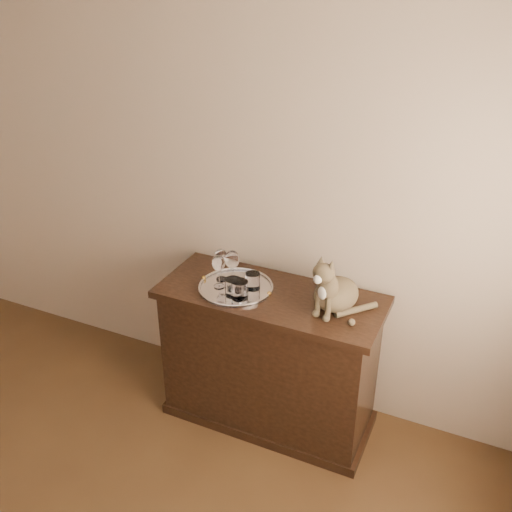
{
  "coord_description": "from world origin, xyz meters",
  "views": [
    {
      "loc": [
        1.6,
        -0.41,
        2.42
      ],
      "look_at": [
        0.51,
        1.95,
        1.05
      ],
      "focal_mm": 40.0,
      "sensor_mm": 36.0,
      "label": 1
    }
  ],
  "objects_px": {
    "wine_glass_a": "(221,264)",
    "cat": "(337,280)",
    "sideboard": "(270,359)",
    "tumbler_c": "(253,281)",
    "tumbler_b": "(233,287)",
    "wine_glass_c": "(219,271)",
    "wine_glass_d": "(232,269)",
    "tumbler_a": "(240,290)",
    "tray": "(236,288)"
  },
  "relations": [
    {
      "from": "tumbler_c",
      "to": "cat",
      "type": "distance_m",
      "value": 0.47
    },
    {
      "from": "tray",
      "to": "wine_glass_d",
      "type": "height_order",
      "value": "wine_glass_d"
    },
    {
      "from": "wine_glass_c",
      "to": "tray",
      "type": "bearing_deg",
      "value": 19.98
    },
    {
      "from": "wine_glass_c",
      "to": "tumbler_a",
      "type": "bearing_deg",
      "value": -20.99
    },
    {
      "from": "wine_glass_a",
      "to": "wine_glass_c",
      "type": "distance_m",
      "value": 0.08
    },
    {
      "from": "wine_glass_a",
      "to": "tumbler_c",
      "type": "relative_size",
      "value": 2.05
    },
    {
      "from": "wine_glass_a",
      "to": "sideboard",
      "type": "bearing_deg",
      "value": -3.02
    },
    {
      "from": "tumbler_a",
      "to": "cat",
      "type": "bearing_deg",
      "value": 15.4
    },
    {
      "from": "tumbler_a",
      "to": "tumbler_b",
      "type": "distance_m",
      "value": 0.04
    },
    {
      "from": "tumbler_a",
      "to": "wine_glass_c",
      "type": "bearing_deg",
      "value": 159.01
    },
    {
      "from": "sideboard",
      "to": "cat",
      "type": "xyz_separation_m",
      "value": [
        0.35,
        0.01,
        0.59
      ]
    },
    {
      "from": "wine_glass_a",
      "to": "tumbler_b",
      "type": "height_order",
      "value": "wine_glass_a"
    },
    {
      "from": "sideboard",
      "to": "tumbler_a",
      "type": "distance_m",
      "value": 0.51
    },
    {
      "from": "tray",
      "to": "tumbler_a",
      "type": "height_order",
      "value": "tumbler_a"
    },
    {
      "from": "tray",
      "to": "sideboard",
      "type": "bearing_deg",
      "value": 8.11
    },
    {
      "from": "sideboard",
      "to": "wine_glass_d",
      "type": "xyz_separation_m",
      "value": [
        -0.21,
        -0.02,
        0.54
      ]
    },
    {
      "from": "sideboard",
      "to": "tumbler_c",
      "type": "relative_size",
      "value": 13.34
    },
    {
      "from": "tumbler_a",
      "to": "wine_glass_a",
      "type": "bearing_deg",
      "value": 143.38
    },
    {
      "from": "tray",
      "to": "wine_glass_d",
      "type": "distance_m",
      "value": 0.11
    },
    {
      "from": "sideboard",
      "to": "tray",
      "type": "height_order",
      "value": "tray"
    },
    {
      "from": "wine_glass_d",
      "to": "cat",
      "type": "relative_size",
      "value": 0.65
    },
    {
      "from": "tumbler_b",
      "to": "tumbler_c",
      "type": "height_order",
      "value": "tumbler_b"
    },
    {
      "from": "tumbler_c",
      "to": "tumbler_b",
      "type": "bearing_deg",
      "value": -120.3
    },
    {
      "from": "wine_glass_c",
      "to": "tumbler_a",
      "type": "relative_size",
      "value": 1.89
    },
    {
      "from": "wine_glass_c",
      "to": "tumbler_c",
      "type": "relative_size",
      "value": 2.08
    },
    {
      "from": "wine_glass_c",
      "to": "tumbler_a",
      "type": "xyz_separation_m",
      "value": [
        0.15,
        -0.06,
        -0.04
      ]
    },
    {
      "from": "wine_glass_d",
      "to": "tumbler_a",
      "type": "relative_size",
      "value": 2.12
    },
    {
      "from": "tumbler_a",
      "to": "cat",
      "type": "xyz_separation_m",
      "value": [
        0.47,
        0.13,
        0.11
      ]
    },
    {
      "from": "wine_glass_c",
      "to": "tumbler_b",
      "type": "bearing_deg",
      "value": -24.07
    },
    {
      "from": "tumbler_b",
      "to": "tumbler_c",
      "type": "relative_size",
      "value": 1.06
    },
    {
      "from": "wine_glass_d",
      "to": "tumbler_c",
      "type": "xyz_separation_m",
      "value": [
        0.11,
        0.02,
        -0.06
      ]
    },
    {
      "from": "cat",
      "to": "sideboard",
      "type": "bearing_deg",
      "value": -161.03
    },
    {
      "from": "wine_glass_d",
      "to": "tray",
      "type": "bearing_deg",
      "value": -16.65
    },
    {
      "from": "wine_glass_a",
      "to": "tumbler_a",
      "type": "xyz_separation_m",
      "value": [
        0.18,
        -0.13,
        -0.04
      ]
    },
    {
      "from": "tumbler_a",
      "to": "tumbler_b",
      "type": "height_order",
      "value": "tumbler_a"
    },
    {
      "from": "wine_glass_c",
      "to": "tumbler_c",
      "type": "distance_m",
      "value": 0.19
    },
    {
      "from": "sideboard",
      "to": "wine_glass_c",
      "type": "distance_m",
      "value": 0.6
    },
    {
      "from": "cat",
      "to": "tray",
      "type": "bearing_deg",
      "value": -159.0
    },
    {
      "from": "tumbler_c",
      "to": "wine_glass_d",
      "type": "bearing_deg",
      "value": -169.18
    },
    {
      "from": "tray",
      "to": "cat",
      "type": "distance_m",
      "value": 0.56
    },
    {
      "from": "tumbler_a",
      "to": "cat",
      "type": "height_order",
      "value": "cat"
    },
    {
      "from": "wine_glass_c",
      "to": "tumbler_b",
      "type": "xyz_separation_m",
      "value": [
        0.11,
        -0.05,
        -0.05
      ]
    },
    {
      "from": "wine_glass_a",
      "to": "tumbler_b",
      "type": "distance_m",
      "value": 0.19
    },
    {
      "from": "wine_glass_a",
      "to": "wine_glass_d",
      "type": "xyz_separation_m",
      "value": [
        0.09,
        -0.04,
        0.01
      ]
    },
    {
      "from": "sideboard",
      "to": "tumbler_a",
      "type": "height_order",
      "value": "tumbler_a"
    },
    {
      "from": "tumbler_a",
      "to": "tumbler_b",
      "type": "bearing_deg",
      "value": 167.18
    },
    {
      "from": "wine_glass_c",
      "to": "cat",
      "type": "relative_size",
      "value": 0.58
    },
    {
      "from": "sideboard",
      "to": "wine_glass_c",
      "type": "bearing_deg",
      "value": -168.14
    },
    {
      "from": "wine_glass_a",
      "to": "cat",
      "type": "bearing_deg",
      "value": -0.12
    },
    {
      "from": "tumbler_a",
      "to": "tumbler_c",
      "type": "relative_size",
      "value": 1.1
    }
  ]
}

